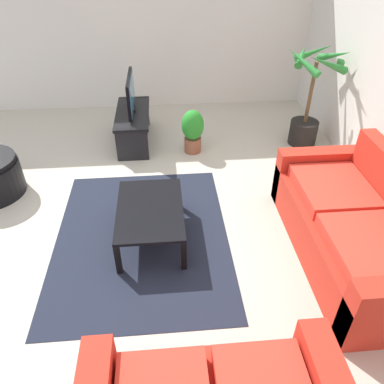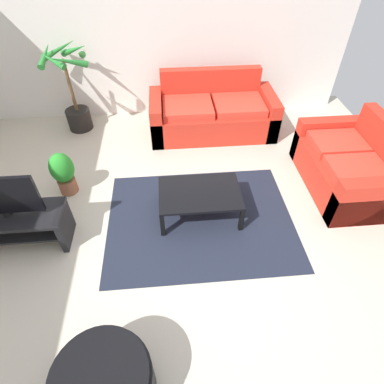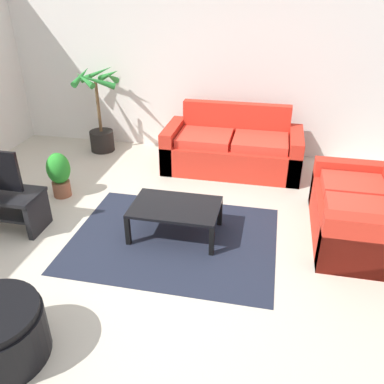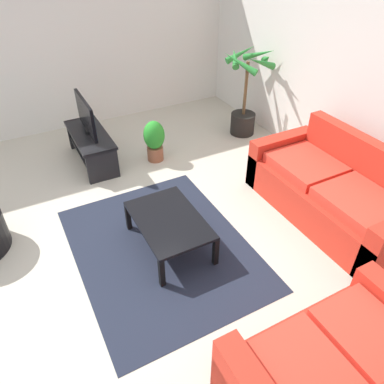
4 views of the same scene
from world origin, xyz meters
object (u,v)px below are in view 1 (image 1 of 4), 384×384
coffee_table (150,212)px  potted_plant_small (193,130)px  tv_stand (133,122)px  couch_main (355,230)px  potted_palm (309,106)px  tv (131,94)px

coffee_table → potted_plant_small: 1.76m
tv_stand → potted_plant_small: 0.88m
potted_plant_small → couch_main: bearing=32.1°
tv_stand → coffee_table: 2.04m
couch_main → potted_palm: 2.19m
couch_main → coffee_table: size_ratio=2.07×
couch_main → potted_plant_small: couch_main is taller
coffee_table → potted_plant_small: size_ratio=1.59×
tv → coffee_table: 2.08m
couch_main → potted_plant_small: 2.44m
tv_stand → potted_plant_small: bearing=65.5°
tv_stand → couch_main: bearing=40.8°
potted_palm → potted_plant_small: size_ratio=2.24×
tv_stand → potted_plant_small: potted_plant_small is taller
tv_stand → potted_palm: potted_palm is taller
tv → coffee_table: bearing=6.8°
tv_stand → coffee_table: tv_stand is taller
couch_main → potted_palm: bearing=172.7°
couch_main → potted_plant_small: bearing=-147.9°
potted_palm → potted_plant_small: 1.59m
coffee_table → potted_palm: (-1.76, 2.13, 0.24)m
tv → potted_plant_small: size_ratio=1.36×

